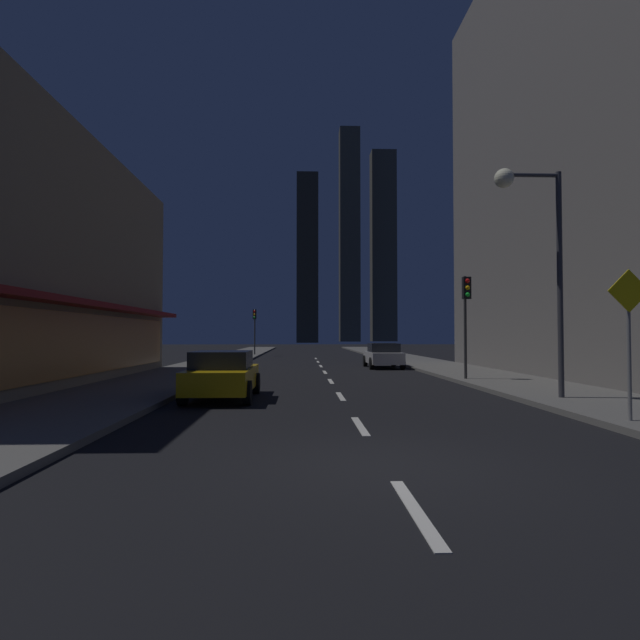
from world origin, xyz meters
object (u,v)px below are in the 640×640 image
at_px(car_parked_near, 223,375).
at_px(fire_hydrant_far_left, 209,364).
at_px(traffic_light_far_left, 255,321).
at_px(street_lamp_right, 531,226).
at_px(car_parked_far, 383,355).
at_px(traffic_light_near_right, 466,304).
at_px(pedestrian_crossing_sign, 629,331).

bearing_deg(car_parked_near, fire_hydrant_far_left, 102.23).
height_order(traffic_light_far_left, street_lamp_right, street_lamp_right).
distance_m(traffic_light_far_left, street_lamp_right, 34.66).
relative_size(traffic_light_far_left, street_lamp_right, 0.64).
bearing_deg(street_lamp_right, traffic_light_far_left, 108.32).
height_order(car_parked_far, street_lamp_right, street_lamp_right).
height_order(car_parked_near, car_parked_far, same).
xyz_separation_m(traffic_light_near_right, pedestrian_crossing_sign, (0.10, -10.13, -1.18)).
bearing_deg(traffic_light_near_right, car_parked_far, 101.52).
bearing_deg(traffic_light_near_right, traffic_light_far_left, 112.41).
height_order(fire_hydrant_far_left, traffic_light_far_left, traffic_light_far_left).
xyz_separation_m(fire_hydrant_far_left, pedestrian_crossing_sign, (11.50, -15.70, 1.56)).
distance_m(car_parked_far, fire_hydrant_far_left, 10.22).
bearing_deg(traffic_light_far_left, pedestrian_crossing_sign, -73.22).
relative_size(fire_hydrant_far_left, traffic_light_far_left, 0.16).
bearing_deg(car_parked_near, street_lamp_right, -7.18).
height_order(fire_hydrant_far_left, traffic_light_near_right, traffic_light_near_right).
xyz_separation_m(fire_hydrant_far_left, street_lamp_right, (11.28, -11.75, 4.61)).
bearing_deg(street_lamp_right, traffic_light_near_right, 88.89).
bearing_deg(traffic_light_near_right, car_parked_near, -150.97).
bearing_deg(traffic_light_far_left, fire_hydrant_far_left, -91.09).
bearing_deg(pedestrian_crossing_sign, car_parked_far, 95.87).
distance_m(car_parked_far, pedestrian_crossing_sign, 19.60).
distance_m(car_parked_far, traffic_light_near_right, 9.82).
xyz_separation_m(car_parked_near, fire_hydrant_far_left, (-2.30, 10.62, -0.29)).
bearing_deg(fire_hydrant_far_left, car_parked_near, -77.77).
bearing_deg(car_parked_far, street_lamp_right, -83.45).
xyz_separation_m(car_parked_near, pedestrian_crossing_sign, (9.20, -5.08, 1.28)).
relative_size(car_parked_near, fire_hydrant_far_left, 6.48).
distance_m(fire_hydrant_far_left, traffic_light_far_left, 21.29).
distance_m(car_parked_near, pedestrian_crossing_sign, 10.59).
height_order(car_parked_far, fire_hydrant_far_left, car_parked_far).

